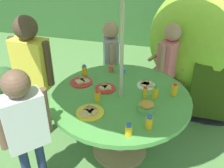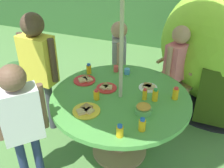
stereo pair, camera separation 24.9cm
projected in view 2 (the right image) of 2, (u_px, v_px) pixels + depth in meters
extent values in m
cube|color=#548442|center=(119.00, 151.00, 2.90)|extent=(10.00, 10.00, 0.02)
cube|color=#33602D|center=(177.00, 2.00, 5.14)|extent=(9.00, 0.70, 1.75)
cylinder|color=tan|center=(119.00, 149.00, 2.89)|extent=(0.60, 0.60, 0.03)
cylinder|color=tan|center=(120.00, 127.00, 2.72)|extent=(0.14, 0.14, 0.68)
cylinder|color=#519E47|center=(120.00, 98.00, 2.53)|extent=(1.37, 1.37, 0.04)
cylinder|color=#B7AD8C|center=(121.00, 58.00, 2.31)|extent=(0.04, 0.04, 2.27)
cylinder|color=tan|center=(155.00, 92.00, 3.53)|extent=(0.04, 0.04, 0.44)
cylinder|color=tan|center=(185.00, 105.00, 3.26)|extent=(0.04, 0.04, 0.44)
cylinder|color=tan|center=(171.00, 81.00, 3.77)|extent=(0.04, 0.04, 0.44)
cylinder|color=tan|center=(200.00, 93.00, 3.50)|extent=(0.04, 0.04, 0.44)
cube|color=tan|center=(180.00, 77.00, 3.39)|extent=(0.63, 0.59, 0.04)
cube|color=tan|center=(191.00, 53.00, 3.37)|extent=(0.48, 0.22, 0.53)
cube|color=tan|center=(167.00, 57.00, 3.42)|extent=(0.20, 0.41, 0.03)
cube|color=tan|center=(199.00, 68.00, 3.15)|extent=(0.20, 0.41, 0.03)
cylinder|color=black|center=(216.00, 93.00, 3.88)|extent=(1.87, 1.87, 0.01)
cube|color=#314511|center=(219.00, 100.00, 2.95)|extent=(0.50, 0.04, 0.73)
cylinder|color=#595960|center=(20.00, 90.00, 3.78)|extent=(0.33, 0.33, 0.19)
sphere|color=#33602D|center=(16.00, 75.00, 3.65)|extent=(0.39, 0.39, 0.39)
cylinder|color=navy|center=(175.00, 95.00, 3.36)|extent=(0.07, 0.07, 0.55)
cylinder|color=navy|center=(169.00, 99.00, 3.28)|extent=(0.07, 0.07, 0.55)
cube|color=#EA727F|center=(177.00, 62.00, 3.06)|extent=(0.29, 0.36, 0.46)
cylinder|color=tan|center=(186.00, 56.00, 3.15)|extent=(0.06, 0.06, 0.42)
cylinder|color=tan|center=(169.00, 65.00, 2.94)|extent=(0.06, 0.06, 0.42)
sphere|color=tan|center=(181.00, 35.00, 2.89)|extent=(0.21, 0.21, 0.21)
cylinder|color=#3F3F47|center=(118.00, 85.00, 3.59)|extent=(0.07, 0.07, 0.53)
cylinder|color=#3F3F47|center=(118.00, 90.00, 3.48)|extent=(0.07, 0.07, 0.53)
cube|color=#99999E|center=(119.00, 55.00, 3.28)|extent=(0.27, 0.35, 0.45)
cylinder|color=tan|center=(119.00, 48.00, 3.42)|extent=(0.06, 0.06, 0.40)
cylinder|color=tan|center=(119.00, 59.00, 3.12)|extent=(0.06, 0.06, 0.40)
sphere|color=tan|center=(119.00, 30.00, 3.12)|extent=(0.20, 0.20, 0.20)
cylinder|color=#3F3F47|center=(40.00, 102.00, 3.14)|extent=(0.09, 0.09, 0.64)
cylinder|color=#3F3F47|center=(51.00, 106.00, 3.08)|extent=(0.09, 0.09, 0.64)
cube|color=yellow|center=(38.00, 60.00, 2.80)|extent=(0.39, 0.24, 0.54)
cylinder|color=#4C3828|center=(23.00, 54.00, 2.87)|extent=(0.07, 0.07, 0.49)
cylinder|color=#4C3828|center=(53.00, 61.00, 2.71)|extent=(0.07, 0.07, 0.49)
sphere|color=#4C3828|center=(32.00, 24.00, 2.60)|extent=(0.24, 0.24, 0.24)
cylinder|color=navy|center=(23.00, 162.00, 2.38)|extent=(0.08, 0.08, 0.57)
cylinder|color=navy|center=(38.00, 157.00, 2.43)|extent=(0.08, 0.08, 0.57)
cube|color=white|center=(20.00, 115.00, 2.13)|extent=(0.36, 0.36, 0.48)
cylinder|color=brown|center=(42.00, 107.00, 2.19)|extent=(0.06, 0.06, 0.43)
sphere|color=brown|center=(12.00, 78.00, 1.95)|extent=(0.22, 0.22, 0.22)
cylinder|color=#66B259|center=(143.00, 110.00, 2.29)|extent=(0.15, 0.15, 0.05)
ellipsoid|color=gold|center=(144.00, 107.00, 2.27)|extent=(0.13, 0.13, 0.04)
cylinder|color=red|center=(84.00, 80.00, 2.77)|extent=(0.23, 0.23, 0.01)
cube|color=tan|center=(89.00, 80.00, 2.76)|extent=(0.09, 0.09, 0.02)
cube|color=#9E7547|center=(85.00, 77.00, 2.80)|extent=(0.09, 0.09, 0.02)
cube|color=tan|center=(83.00, 80.00, 2.75)|extent=(0.12, 0.12, 0.02)
cylinder|color=yellow|center=(86.00, 111.00, 2.31)|extent=(0.25, 0.25, 0.01)
cube|color=tan|center=(89.00, 111.00, 2.29)|extent=(0.09, 0.09, 0.02)
cube|color=#9E7547|center=(87.00, 107.00, 2.33)|extent=(0.11, 0.11, 0.02)
cube|color=tan|center=(82.00, 111.00, 2.28)|extent=(0.11, 0.11, 0.02)
cylinder|color=white|center=(148.00, 88.00, 2.65)|extent=(0.19, 0.19, 0.01)
cube|color=tan|center=(152.00, 87.00, 2.63)|extent=(0.09, 0.09, 0.02)
cube|color=#9E7547|center=(147.00, 85.00, 2.66)|extent=(0.08, 0.08, 0.02)
cube|color=tan|center=(147.00, 87.00, 2.63)|extent=(0.10, 0.10, 0.02)
cylinder|color=red|center=(107.00, 88.00, 2.64)|extent=(0.21, 0.21, 0.01)
cube|color=tan|center=(109.00, 87.00, 2.62)|extent=(0.09, 0.09, 0.02)
cube|color=#9E7547|center=(106.00, 85.00, 2.66)|extent=(0.08, 0.08, 0.02)
cube|color=tan|center=(104.00, 88.00, 2.62)|extent=(0.08, 0.08, 0.02)
cylinder|color=yellow|center=(155.00, 96.00, 2.44)|extent=(0.06, 0.06, 0.11)
cylinder|color=green|center=(156.00, 90.00, 2.40)|extent=(0.04, 0.04, 0.02)
cylinder|color=yellow|center=(145.00, 95.00, 2.45)|extent=(0.04, 0.04, 0.10)
cylinder|color=red|center=(145.00, 90.00, 2.42)|extent=(0.03, 0.03, 0.02)
cylinder|color=yellow|center=(89.00, 69.00, 2.90)|extent=(0.06, 0.06, 0.10)
cylinder|color=blue|center=(89.00, 65.00, 2.87)|extent=(0.04, 0.04, 0.02)
cylinder|color=yellow|center=(96.00, 95.00, 2.46)|extent=(0.06, 0.06, 0.09)
cylinder|color=red|center=(96.00, 91.00, 2.43)|extent=(0.04, 0.04, 0.02)
cylinder|color=yellow|center=(120.00, 132.00, 2.01)|extent=(0.06, 0.06, 0.09)
cylinder|color=blue|center=(120.00, 126.00, 1.99)|extent=(0.04, 0.04, 0.02)
cylinder|color=yellow|center=(142.00, 125.00, 2.07)|extent=(0.06, 0.06, 0.10)
cylinder|color=blue|center=(143.00, 119.00, 2.04)|extent=(0.04, 0.04, 0.02)
cylinder|color=yellow|center=(175.00, 94.00, 2.46)|extent=(0.06, 0.06, 0.11)
cylinder|color=red|center=(176.00, 88.00, 2.43)|extent=(0.04, 0.04, 0.02)
cylinder|color=#E04C47|center=(116.00, 69.00, 2.94)|extent=(0.06, 0.06, 0.07)
cylinder|color=#4C99D8|center=(127.00, 71.00, 2.90)|extent=(0.06, 0.06, 0.06)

